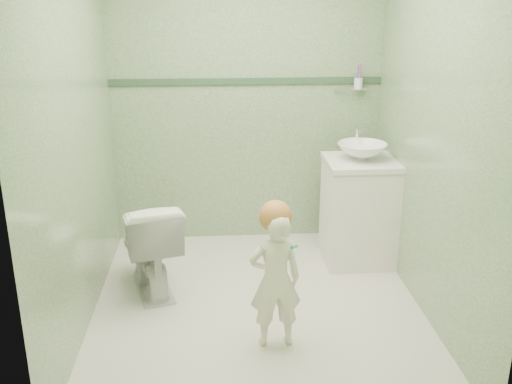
{
  "coord_description": "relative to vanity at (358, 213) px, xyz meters",
  "views": [
    {
      "loc": [
        -0.26,
        -3.48,
        2.04
      ],
      "look_at": [
        0.0,
        0.15,
        0.78
      ],
      "focal_mm": 41.0,
      "sensor_mm": 36.0,
      "label": 1
    }
  ],
  "objects": [
    {
      "name": "basin",
      "position": [
        0.0,
        0.0,
        0.49
      ],
      "size": [
        0.37,
        0.37,
        0.13
      ],
      "primitive_type": "imported",
      "color": "white",
      "rests_on": "counter"
    },
    {
      "name": "vanity",
      "position": [
        0.0,
        0.0,
        0.0
      ],
      "size": [
        0.52,
        0.5,
        0.8
      ],
      "primitive_type": "cube",
      "color": "white",
      "rests_on": "ground"
    },
    {
      "name": "cup_holder",
      "position": [
        0.05,
        0.48,
        0.93
      ],
      "size": [
        0.26,
        0.07,
        0.21
      ],
      "color": "silver",
      "rests_on": "room_shell"
    },
    {
      "name": "room_shell",
      "position": [
        -0.84,
        -0.7,
        0.8
      ],
      "size": [
        2.5,
        2.54,
        2.4
      ],
      "color": "gray",
      "rests_on": "ground"
    },
    {
      "name": "toddler",
      "position": [
        -0.77,
        -1.13,
        0.03
      ],
      "size": [
        0.33,
        0.23,
        0.85
      ],
      "primitive_type": "imported",
      "rotation": [
        0.0,
        0.0,
        3.23
      ],
      "color": "white",
      "rests_on": "ground"
    },
    {
      "name": "teal_toothbrush",
      "position": [
        -0.68,
        -1.24,
        0.3
      ],
      "size": [
        0.11,
        0.14,
        0.08
      ],
      "color": "#039B63",
      "rests_on": "toddler"
    },
    {
      "name": "counter",
      "position": [
        0.0,
        0.0,
        0.41
      ],
      "size": [
        0.54,
        0.52,
        0.04
      ],
      "primitive_type": "cube",
      "color": "white",
      "rests_on": "vanity"
    },
    {
      "name": "faucet",
      "position": [
        0.0,
        0.19,
        0.57
      ],
      "size": [
        0.03,
        0.13,
        0.18
      ],
      "color": "silver",
      "rests_on": "counter"
    },
    {
      "name": "ground",
      "position": [
        -0.84,
        -0.7,
        -0.4
      ],
      "size": [
        2.5,
        2.5,
        0.0
      ],
      "primitive_type": "plane",
      "color": "beige",
      "rests_on": "ground"
    },
    {
      "name": "toilet",
      "position": [
        -1.58,
        -0.38,
        -0.05
      ],
      "size": [
        0.56,
        0.76,
        0.69
      ],
      "primitive_type": "imported",
      "rotation": [
        0.0,
        0.0,
        3.42
      ],
      "color": "white",
      "rests_on": "ground"
    },
    {
      "name": "hair_cap",
      "position": [
        -0.77,
        -1.1,
        0.42
      ],
      "size": [
        0.19,
        0.19,
        0.19
      ],
      "primitive_type": "sphere",
      "color": "#BB7537",
      "rests_on": "toddler"
    },
    {
      "name": "trim_stripe",
      "position": [
        -0.84,
        0.54,
        0.95
      ],
      "size": [
        2.2,
        0.02,
        0.05
      ],
      "primitive_type": "cube",
      "color": "#304C35",
      "rests_on": "room_shell"
    }
  ]
}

